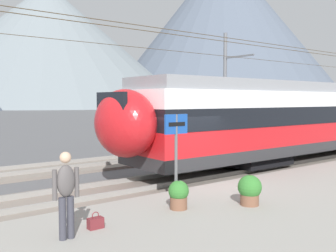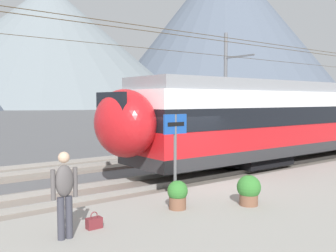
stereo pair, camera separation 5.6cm
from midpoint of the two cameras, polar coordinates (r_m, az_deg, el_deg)
The scene contains 12 objects.
ground_plane at distance 12.70m, azimuth 3.31°, elevation -9.93°, with size 400.00×400.00×0.00m, color #565659.
platform_slab at distance 9.88m, azimuth 20.48°, elevation -13.11°, with size 120.00×7.42×0.37m, color gray.
track_near at distance 13.73m, azimuth -0.47°, elevation -8.57°, with size 120.00×3.00×0.28m.
track_far at distance 18.03m, azimuth -10.35°, elevation -5.63°, with size 120.00×3.00×0.28m.
catenary_mast_far_side at distance 25.97m, azimuth 8.79°, elevation 5.95°, with size 40.06×2.62×7.56m.
platform_sign at distance 9.58m, azimuth 1.06°, elevation -1.91°, with size 0.70×0.08×2.31m.
passenger_walking at distance 7.57m, azimuth -15.32°, elevation -9.36°, with size 0.53×0.22×1.69m.
handbag_beside_passenger at distance 8.25m, azimuth -11.07°, elevation -14.13°, with size 0.32×0.18×0.36m.
potted_plant_platform_edge at distance 9.94m, azimuth 12.05°, elevation -9.24°, with size 0.61×0.61×0.77m.
potted_plant_by_shelter at distance 9.40m, azimuth 1.43°, elevation -10.13°, with size 0.51×0.51×0.71m.
mountain_central_peak at distance 187.44m, azimuth -17.55°, elevation 11.45°, with size 131.87×131.87×56.43m, color slate.
mountain_right_ridge at distance 237.33m, azimuth 8.29°, elevation 14.28°, with size 145.06×145.06×91.87m, color #515B6B.
Camera 1 is at (-8.06, -9.34, 3.03)m, focal length 40.45 mm.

